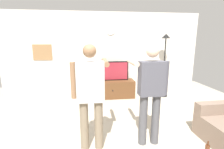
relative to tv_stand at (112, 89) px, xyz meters
name	(u,v)px	position (x,y,z in m)	size (l,w,h in m)	color
ground_plane	(117,149)	(-0.24, -2.60, -0.28)	(8.40, 8.40, 0.00)	#B2A893
back_wall	(103,55)	(-0.24, 0.35, 1.07)	(6.40, 0.10, 2.70)	silver
tv_stand	(112,89)	(0.00, 0.00, 0.00)	(1.44, 0.54, 0.55)	brown
television	(112,71)	(0.00, 0.05, 0.58)	(1.07, 0.07, 0.61)	black
wall_clock	(111,30)	(0.00, 0.29, 1.85)	(0.29, 0.29, 0.03)	white
framed_picture	(42,52)	(-2.13, 0.30, 1.18)	(0.57, 0.04, 0.48)	#997047
floor_lamp	(165,52)	(1.70, -0.07, 1.16)	(0.32, 0.32, 2.02)	black
person_standing_nearer_lamp	(91,92)	(-0.65, -2.51, 0.73)	(0.62, 0.78, 1.77)	#7A6B56
person_standing_nearer_couch	(150,90)	(0.35, -2.49, 0.72)	(0.59, 0.78, 1.76)	#4C4C51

